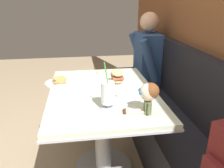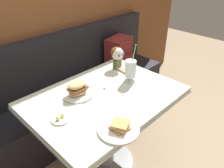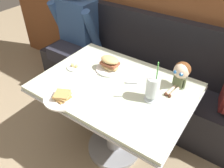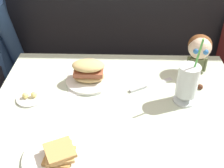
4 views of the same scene
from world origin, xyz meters
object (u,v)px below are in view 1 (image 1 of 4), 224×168
seated_doll (148,94)px  butter_knife (118,96)px  toast_plate (60,82)px  sandwich_plate (117,78)px  milkshake_glass (108,94)px  butter_saucer (98,74)px  diner_patron (144,58)px

seated_doll → butter_knife: bearing=-152.2°
toast_plate → sandwich_plate: (0.06, 0.46, 0.03)m
milkshake_glass → seated_doll: milkshake_glass is taller
seated_doll → sandwich_plate: bearing=-168.9°
butter_saucer → seated_doll: bearing=17.4°
milkshake_glass → sandwich_plate: (-0.43, 0.13, -0.06)m
diner_patron → seated_doll: bearing=-15.0°
butter_saucer → diner_patron: (-0.51, 0.58, -0.01)m
milkshake_glass → seated_doll: bearing=67.7°
sandwich_plate → butter_knife: (0.26, -0.04, -0.04)m
toast_plate → butter_knife: bearing=53.1°
toast_plate → sandwich_plate: 0.47m
butter_saucer → butter_knife: bearing=11.3°
toast_plate → milkshake_glass: (0.49, 0.33, 0.09)m
butter_saucer → seated_doll: (0.77, 0.24, 0.12)m
toast_plate → diner_patron: size_ratio=0.31×
butter_saucer → seated_doll: seated_doll is taller
milkshake_glass → butter_knife: (-0.17, 0.09, -0.10)m
milkshake_glass → seated_doll: size_ratio=1.40×
sandwich_plate → butter_knife: 0.27m
toast_plate → butter_saucer: toast_plate is taller
milkshake_glass → butter_knife: 0.22m
milkshake_glass → butter_saucer: size_ratio=2.63×
milkshake_glass → seated_doll: 0.25m
milkshake_glass → butter_saucer: (-0.68, -0.01, -0.09)m
sandwich_plate → diner_patron: diner_patron is taller
toast_plate → butter_knife: size_ratio=1.17×
butter_knife → diner_patron: (-1.02, 0.48, -0.00)m
toast_plate → butter_knife: toast_plate is taller
toast_plate → seated_doll: 0.82m
sandwich_plate → seated_doll: (0.52, 0.10, 0.08)m
butter_saucer → seated_doll: 0.82m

